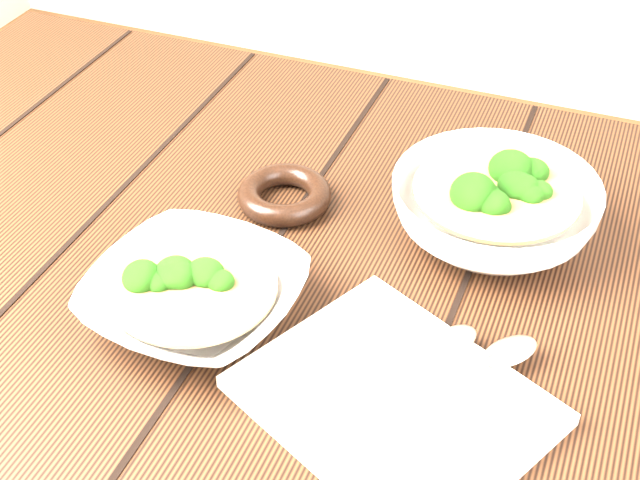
{
  "coord_description": "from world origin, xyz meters",
  "views": [
    {
      "loc": [
        0.29,
        -0.64,
        1.33
      ],
      "look_at": [
        0.04,
        -0.02,
        0.8
      ],
      "focal_mm": 50.0,
      "sensor_mm": 36.0,
      "label": 1
    }
  ],
  "objects_px": {
    "soup_bowl_back": "(494,208)",
    "trivet": "(284,195)",
    "napkin": "(394,400)",
    "soup_bowl_front": "(195,296)",
    "table": "(288,341)"
  },
  "relations": [
    {
      "from": "soup_bowl_back",
      "to": "trivet",
      "type": "distance_m",
      "value": 0.23
    },
    {
      "from": "soup_bowl_back",
      "to": "napkin",
      "type": "xyz_separation_m",
      "value": [
        -0.02,
        -0.26,
        -0.03
      ]
    },
    {
      "from": "table",
      "to": "napkin",
      "type": "height_order",
      "value": "napkin"
    },
    {
      "from": "soup_bowl_front",
      "to": "soup_bowl_back",
      "type": "bearing_deg",
      "value": 44.09
    },
    {
      "from": "soup_bowl_back",
      "to": "trivet",
      "type": "relative_size",
      "value": 2.39
    },
    {
      "from": "table",
      "to": "trivet",
      "type": "distance_m",
      "value": 0.16
    },
    {
      "from": "soup_bowl_front",
      "to": "soup_bowl_back",
      "type": "distance_m",
      "value": 0.32
    },
    {
      "from": "soup_bowl_back",
      "to": "napkin",
      "type": "distance_m",
      "value": 0.26
    },
    {
      "from": "trivet",
      "to": "table",
      "type": "bearing_deg",
      "value": -66.14
    },
    {
      "from": "soup_bowl_front",
      "to": "soup_bowl_back",
      "type": "relative_size",
      "value": 0.86
    },
    {
      "from": "table",
      "to": "trivet",
      "type": "xyz_separation_m",
      "value": [
        -0.04,
        0.09,
        0.13
      ]
    },
    {
      "from": "soup_bowl_front",
      "to": "trivet",
      "type": "xyz_separation_m",
      "value": [
        0.01,
        0.19,
        -0.01
      ]
    },
    {
      "from": "soup_bowl_back",
      "to": "trivet",
      "type": "xyz_separation_m",
      "value": [
        -0.22,
        -0.03,
        -0.02
      ]
    },
    {
      "from": "soup_bowl_front",
      "to": "napkin",
      "type": "xyz_separation_m",
      "value": [
        0.21,
        -0.04,
        -0.02
      ]
    },
    {
      "from": "trivet",
      "to": "napkin",
      "type": "bearing_deg",
      "value": -49.14
    }
  ]
}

